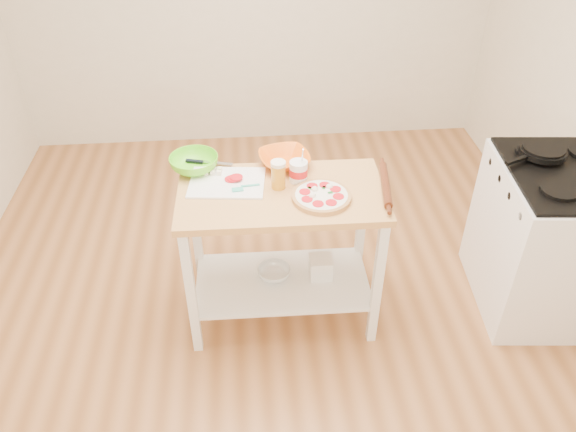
% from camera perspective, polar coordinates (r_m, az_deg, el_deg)
% --- Properties ---
extents(room_shell, '(4.04, 4.54, 2.74)m').
position_cam_1_polar(room_shell, '(2.73, -1.97, 10.29)').
color(room_shell, '#AC6F3F').
rests_on(room_shell, ground).
extents(prep_island, '(1.11, 0.62, 0.90)m').
position_cam_1_polar(prep_island, '(3.11, -0.63, -1.39)').
color(prep_island, tan).
rests_on(prep_island, ground).
extents(gas_stove, '(0.77, 0.87, 1.11)m').
position_cam_1_polar(gas_stove, '(3.66, 25.00, -2.10)').
color(gas_stove, white).
rests_on(gas_stove, ground).
extents(skillet, '(0.39, 0.26, 0.03)m').
position_cam_1_polar(skillet, '(3.47, 24.38, 5.98)').
color(skillet, black).
rests_on(skillet, gas_stove).
extents(pizza, '(0.31, 0.31, 0.05)m').
position_cam_1_polar(pizza, '(2.90, 3.40, 2.04)').
color(pizza, tan).
rests_on(pizza, prep_island).
extents(cutting_board, '(0.43, 0.34, 0.04)m').
position_cam_1_polar(cutting_board, '(3.04, -6.25, 3.48)').
color(cutting_board, white).
rests_on(cutting_board, prep_island).
extents(spatula, '(0.15, 0.06, 0.01)m').
position_cam_1_polar(spatula, '(2.97, -4.46, 2.92)').
color(spatula, '#3EBDA5').
rests_on(spatula, cutting_board).
extents(knife, '(0.27, 0.08, 0.01)m').
position_cam_1_polar(knife, '(3.21, -8.67, 5.45)').
color(knife, silver).
rests_on(knife, cutting_board).
extents(orange_bowl, '(0.33, 0.33, 0.07)m').
position_cam_1_polar(orange_bowl, '(3.17, -0.38, 5.77)').
color(orange_bowl, orange).
rests_on(orange_bowl, prep_island).
extents(green_bowl, '(0.31, 0.31, 0.08)m').
position_cam_1_polar(green_bowl, '(3.16, -9.52, 5.31)').
color(green_bowl, '#63DC1E').
rests_on(green_bowl, prep_island).
extents(beer_pint, '(0.08, 0.08, 0.16)m').
position_cam_1_polar(beer_pint, '(2.95, -0.98, 4.23)').
color(beer_pint, orange).
rests_on(beer_pint, prep_island).
extents(yogurt_tub, '(0.10, 0.10, 0.21)m').
position_cam_1_polar(yogurt_tub, '(3.01, 1.07, 4.55)').
color(yogurt_tub, white).
rests_on(yogurt_tub, prep_island).
extents(rolling_pin, '(0.10, 0.39, 0.05)m').
position_cam_1_polar(rolling_pin, '(3.01, 9.87, 3.12)').
color(rolling_pin, '#592814').
rests_on(rolling_pin, prep_island).
extents(shelf_glass_bowl, '(0.20, 0.20, 0.06)m').
position_cam_1_polar(shelf_glass_bowl, '(3.36, -1.43, -5.79)').
color(shelf_glass_bowl, silver).
rests_on(shelf_glass_bowl, prep_island).
extents(shelf_bin, '(0.13, 0.13, 0.13)m').
position_cam_1_polar(shelf_bin, '(3.36, 3.35, -5.18)').
color(shelf_bin, white).
rests_on(shelf_bin, prep_island).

